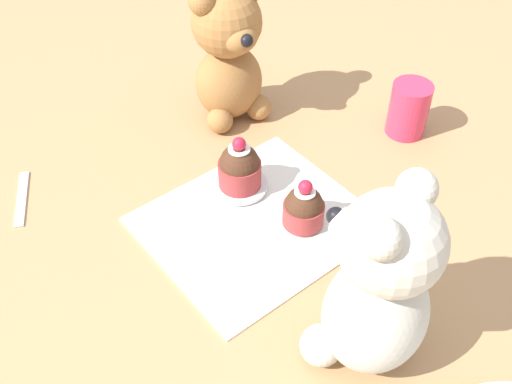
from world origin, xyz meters
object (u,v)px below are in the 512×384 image
object	(u,v)px
teddy_bear_cream	(378,287)
cupcake_near_cream_bear	(304,208)
cupcake_near_tan_bear	(240,167)
juice_glass	(409,109)
saucer_plate	(240,185)
teddy_bear_tan	(229,54)
teaspoon	(22,198)

from	to	relation	value
teddy_bear_cream	cupcake_near_cream_bear	distance (m)	0.20
cupcake_near_tan_bear	juice_glass	xyz separation A→B (m)	(-0.27, 0.05, 0.00)
teddy_bear_cream	cupcake_near_tan_bear	size ratio (longest dim) A/B	2.92
cupcake_near_tan_bear	juice_glass	size ratio (longest dim) A/B	0.96
saucer_plate	juice_glass	xyz separation A→B (m)	(-0.27, 0.05, 0.03)
teddy_bear_tan	saucer_plate	world-z (taller)	teddy_bear_tan
teddy_bear_cream	saucer_plate	distance (m)	0.29
cupcake_near_cream_bear	cupcake_near_tan_bear	size ratio (longest dim) A/B	0.89
teddy_bear_tan	cupcake_near_cream_bear	size ratio (longest dim) A/B	3.08
juice_glass	teddy_bear_tan	bearing A→B (deg)	-47.90
cupcake_near_cream_bear	saucer_plate	bearing A→B (deg)	-77.48
teddy_bear_tan	saucer_plate	bearing A→B (deg)	-113.77
teddy_bear_tan	teaspoon	xyz separation A→B (m)	(0.33, -0.02, -0.10)
saucer_plate	teaspoon	xyz separation A→B (m)	(0.24, -0.17, -0.01)
cupcake_near_cream_bear	cupcake_near_tan_bear	bearing A→B (deg)	-77.48
cupcake_near_cream_bear	juice_glass	size ratio (longest dim) A/B	0.85
cupcake_near_cream_bear	juice_glass	world-z (taller)	juice_glass
cupcake_near_cream_bear	teaspoon	size ratio (longest dim) A/B	0.66
teddy_bear_tan	teaspoon	distance (m)	0.34
teddy_bear_tan	saucer_plate	size ratio (longest dim) A/B	2.85
teaspoon	saucer_plate	bearing A→B (deg)	82.12
teddy_bear_tan	cupcake_near_tan_bear	xyz separation A→B (m)	(0.09, 0.14, -0.07)
cupcake_near_cream_bear	cupcake_near_tan_bear	distance (m)	0.10
teddy_bear_tan	teaspoon	bearing A→B (deg)	-175.19
teddy_bear_cream	saucer_plate	world-z (taller)	teddy_bear_cream
teddy_bear_tan	juice_glass	distance (m)	0.27
saucer_plate	juice_glass	size ratio (longest dim) A/B	0.92
teddy_bear_cream	saucer_plate	size ratio (longest dim) A/B	3.03
cupcake_near_tan_bear	teaspoon	distance (m)	0.29
cupcake_near_cream_bear	teaspoon	world-z (taller)	cupcake_near_cream_bear
teddy_bear_tan	teddy_bear_cream	bearing A→B (deg)	-99.15
juice_glass	cupcake_near_tan_bear	bearing A→B (deg)	-11.33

